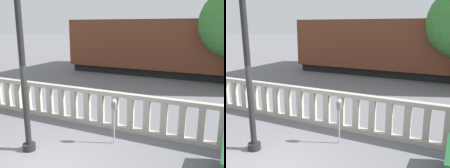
% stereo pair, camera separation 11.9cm
% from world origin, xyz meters
% --- Properties ---
extents(balustrade, '(15.69, 0.24, 1.34)m').
position_xyz_m(balustrade, '(-0.00, 3.23, 0.67)').
color(balustrade, '#ADA599').
rests_on(balustrade, ground).
extents(lamppost, '(0.42, 0.42, 5.52)m').
position_xyz_m(lamppost, '(-1.07, 0.74, 3.20)').
color(lamppost, black).
rests_on(lamppost, ground).
extents(parking_meter, '(0.17, 0.17, 1.43)m').
position_xyz_m(parking_meter, '(1.00, 2.20, 1.16)').
color(parking_meter, '#99999E').
rests_on(parking_meter, ground).
extents(train_near, '(18.22, 3.08, 4.60)m').
position_xyz_m(train_near, '(1.76, 13.76, 2.10)').
color(train_near, black).
rests_on(train_near, ground).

